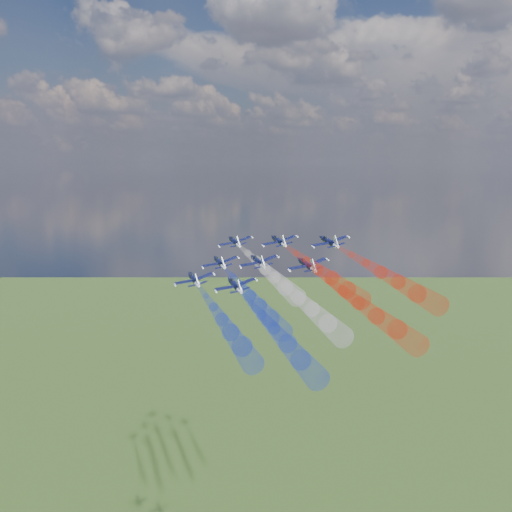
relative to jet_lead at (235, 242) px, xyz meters
The scene contains 16 objects.
jet_lead is the anchor object (origin of this frame).
trail_lead 30.04m from the jet_lead, 41.27° to the right, with size 4.53×48.09×4.53m, color white, non-canonical shape.
jet_inner_left 14.85m from the jet_lead, 73.28° to the right, with size 10.86×13.58×3.62m, color black, non-canonical shape.
trail_inner_left 43.28m from the jet_lead, 51.50° to the right, with size 4.53×48.09×4.53m, color #172EC9, non-canonical shape.
jet_inner_right 15.30m from the jet_lead, ahead, with size 10.86×13.58×3.62m, color black, non-canonical shape.
trail_inner_right 42.57m from the jet_lead, 27.54° to the right, with size 4.53×48.09×4.53m, color red, non-canonical shape.
jet_outer_left 29.52m from the jet_lead, 77.65° to the right, with size 10.86×13.58×3.62m, color black, non-canonical shape.
trail_outer_left 56.59m from the jet_lead, 59.13° to the right, with size 4.53×48.09×4.53m, color #172EC9, non-canonical shape.
jet_center_third 25.03m from the jet_lead, 41.88° to the right, with size 10.86×13.58×3.62m, color black, non-canonical shape.
trail_center_third 55.07m from the jet_lead, 41.55° to the right, with size 4.53×48.09×4.53m, color white, non-canonical shape.
jet_outer_right 31.86m from the jet_lead, ahead, with size 10.86×13.58×3.62m, color black, non-canonical shape.
trail_outer_right 58.12m from the jet_lead, 21.15° to the right, with size 4.53×48.09×4.53m, color red, non-canonical shape.
jet_rear_left 36.09m from the jet_lead, 56.07° to the right, with size 10.86×13.58×3.62m, color black, non-canonical shape.
trail_rear_left 65.57m from the jet_lead, 49.32° to the right, with size 4.53×48.09×4.53m, color #172EC9, non-canonical shape.
jet_rear_right 35.92m from the jet_lead, 25.52° to the right, with size 10.86×13.58×3.62m, color black, non-canonical shape.
trail_rear_right 65.32m from the jet_lead, 32.67° to the right, with size 4.53×48.09×4.53m, color red, non-canonical shape.
Camera 1 is at (68.85, -151.27, 179.30)m, focal length 44.76 mm.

